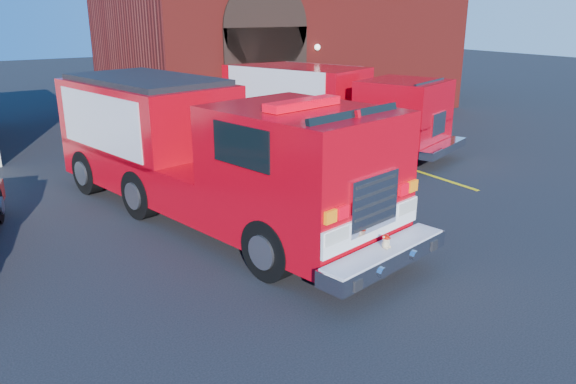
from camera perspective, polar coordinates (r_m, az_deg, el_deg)
ground at (r=12.20m, az=-3.03°, el=-4.33°), size 100.00×100.00×0.00m
parking_stripe_near at (r=16.83m, az=14.83°, el=1.46°), size 0.12×3.00×0.01m
parking_stripe_mid at (r=18.90m, az=8.22°, el=3.69°), size 0.12×3.00×0.01m
parking_stripe_far at (r=21.20m, az=2.96°, el=5.43°), size 0.12×3.00×0.01m
fire_station at (r=27.90m, az=-1.19°, el=17.29°), size 15.20×10.20×8.45m
fire_engine at (r=12.87m, az=-8.34°, el=4.19°), size 4.82×10.37×3.08m
secondary_truck at (r=19.80m, az=4.11°, el=8.85°), size 5.38×8.74×2.72m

